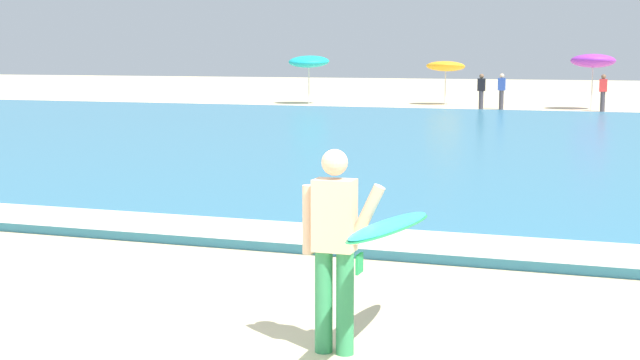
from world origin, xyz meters
TOP-DOWN VIEW (x-y plane):
  - sea at (0.00, 18.51)m, footprint 120.00×28.00m
  - surf_foam at (0.00, 5.11)m, footprint 120.00×1.36m
  - surfer_with_board at (1.49, 1.01)m, footprint 0.91×2.45m
  - beach_umbrella_0 at (-11.71, 36.22)m, footprint 1.97×2.01m
  - beach_umbrella_1 at (-5.32, 37.77)m, footprint 1.85×1.88m
  - beach_umbrella_2 at (1.53, 36.06)m, footprint 1.92×1.96m
  - beachgoer_near_row_left at (-2.22, 34.85)m, footprint 0.32×0.20m
  - beachgoer_near_row_mid at (-2.95, 33.92)m, footprint 0.32×0.20m
  - beachgoer_near_row_right at (2.04, 34.90)m, footprint 0.32×0.20m

SIDE VIEW (x-z plane):
  - sea at x=0.00m, z-range 0.00..0.14m
  - surf_foam at x=0.00m, z-range 0.14..0.15m
  - beachgoer_near_row_left at x=-2.22m, z-range 0.05..1.63m
  - beachgoer_near_row_mid at x=-2.95m, z-range 0.05..1.63m
  - beachgoer_near_row_right at x=2.04m, z-range 0.05..1.63m
  - surfer_with_board at x=1.49m, z-range 0.16..1.89m
  - beach_umbrella_1 at x=-5.32m, z-range 0.76..2.91m
  - beach_umbrella_0 at x=-11.71m, z-range 0.85..3.25m
  - beach_umbrella_2 at x=1.53m, z-range 0.88..3.38m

